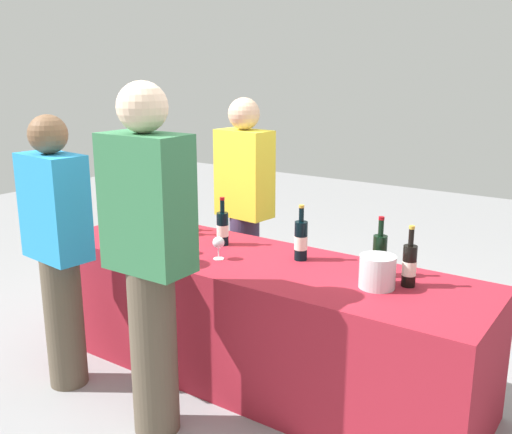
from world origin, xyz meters
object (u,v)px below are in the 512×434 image
Objects in this scene: wine_bottle_0 at (162,212)px; wine_glass_0 at (150,225)px; server_pouring at (244,205)px; wine_glass_1 at (176,236)px; wine_bottle_2 at (223,228)px; wine_bottle_4 at (380,255)px; wine_glass_2 at (218,243)px; wine_bottle_1 at (168,218)px; wine_bottle_3 at (301,240)px; guest_0 at (58,246)px; wine_bottle_5 at (409,265)px; guest_1 at (149,253)px; ice_bucket at (377,272)px.

wine_glass_0 is (0.09, -0.21, -0.03)m from wine_bottle_0.
wine_glass_1 is at bearing 100.19° from server_pouring.
wine_glass_0 is (-0.44, -0.18, -0.01)m from wine_bottle_2.
wine_glass_2 is at bearing -162.76° from wine_bottle_4.
wine_bottle_1 is at bearing -177.67° from wine_bottle_4.
wine_glass_0 is at bearing -158.10° from wine_bottle_2.
wine_bottle_0 reaches higher than wine_glass_0.
wine_bottle_4 is 2.41× the size of wine_glass_2.
wine_bottle_3 is 2.19× the size of wine_glass_1.
wine_glass_2 is (-0.86, -0.27, -0.02)m from wine_bottle_4.
wine_glass_2 is (0.27, 0.06, -0.01)m from wine_glass_1.
wine_glass_1 is (-1.13, -0.32, -0.01)m from wine_bottle_4.
wine_bottle_1 is 0.97m from wine_bottle_3.
server_pouring reaches higher than guest_0.
guest_0 reaches higher than wine_bottle_5.
wine_bottle_1 reaches higher than wine_glass_1.
wine_glass_0 is 1.01× the size of wine_glass_2.
wine_bottle_2 is at bearing -177.45° from wine_bottle_3.
guest_1 is at bearing -140.52° from wine_bottle_5.
wine_bottle_1 is 1.01× the size of wine_bottle_5.
wine_bottle_3 is at bearing 2.95° from wine_bottle_1.
wine_bottle_3 is 0.93m from guest_1.
server_pouring reaches higher than wine_bottle_0.
guest_1 is (0.75, -0.87, 0.09)m from wine_bottle_0.
ice_bucket reaches higher than wine_glass_2.
wine_glass_0 is 0.71m from server_pouring.
wine_glass_0 is at bearing 87.99° from guest_0.
wine_bottle_5 is at bearing 41.25° from ice_bucket.
server_pouring reaches higher than wine_bottle_2.
wine_bottle_1 is 2.36× the size of wine_glass_0.
wine_bottle_4 reaches higher than ice_bucket.
wine_bottle_2 is 0.48m from wine_glass_0.
wine_bottle_2 is at bearing 116.03° from server_pouring.
wine_glass_0 is 0.63m from guest_0.
guest_1 is at bearing -111.03° from wine_bottle_3.
server_pouring is at bearing 94.68° from wine_glass_1.
wine_bottle_5 is 0.19× the size of server_pouring.
wine_glass_1 is at bearing 120.52° from guest_1.
wine_bottle_1 is at bearing 160.23° from wine_glass_2.
ice_bucket is (0.53, -0.16, -0.03)m from wine_bottle_3.
wine_bottle_2 reaches higher than wine_glass_0.
wine_bottle_0 is at bearing 178.13° from wine_bottle_5.
wine_bottle_0 is 0.21× the size of server_pouring.
server_pouring is (-0.18, 0.48, 0.03)m from wine_bottle_2.
wine_bottle_0 is 0.57m from server_pouring.
wine_bottle_3 is 2.41× the size of wine_glass_2.
ice_bucket is at bearing -7.03° from wine_bottle_2.
wine_bottle_3 reaches higher than wine_glass_2.
wine_bottle_0 is at bearing 113.06° from wine_glass_0.
wine_bottle_5 is 1.65m from wine_glass_0.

